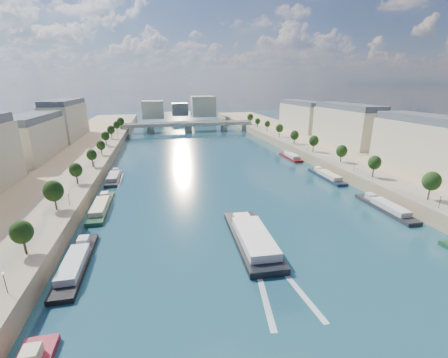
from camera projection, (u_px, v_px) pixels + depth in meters
name	position (u px, v px, depth m)	size (l,w,h in m)	color
ground	(222.00, 180.00, 128.75)	(700.00, 700.00, 0.00)	#0E2F3E
quay_left	(37.00, 186.00, 113.35)	(44.00, 520.00, 5.00)	#9E8460
quay_right	(370.00, 165.00, 142.64)	(44.00, 520.00, 5.00)	#9E8460
pave_left	(78.00, 177.00, 115.63)	(14.00, 520.00, 0.10)	gray
pave_right	(342.00, 162.00, 138.82)	(14.00, 520.00, 0.10)	gray
trees_left	(83.00, 162.00, 116.26)	(4.80, 268.80, 8.26)	#382B1E
trees_right	(328.00, 146.00, 146.09)	(4.80, 268.80, 8.26)	#382B1E
lamps_left	(84.00, 177.00, 106.41)	(0.36, 200.36, 4.28)	black
lamps_right	(328.00, 154.00, 141.74)	(0.36, 200.36, 4.28)	black
buildings_left	(5.00, 145.00, 117.67)	(16.00, 226.00, 23.20)	beige
buildings_right	(380.00, 131.00, 152.25)	(16.00, 226.00, 23.20)	beige
skyline	(184.00, 108.00, 329.44)	(79.00, 42.00, 22.00)	beige
bridge	(188.00, 126.00, 259.80)	(112.00, 12.00, 8.15)	#C1B79E
tour_barge	(252.00, 238.00, 77.52)	(10.29, 31.77, 4.26)	black
wake	(276.00, 281.00, 62.51)	(10.76, 26.01, 0.04)	silver
moored_barges_left	(76.00, 263.00, 67.51)	(5.00, 157.21, 3.60)	#191F38
moored_barges_right	(386.00, 208.00, 97.66)	(5.00, 164.25, 3.60)	black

